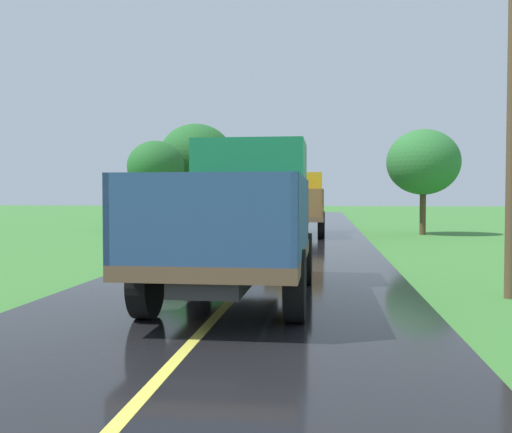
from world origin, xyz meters
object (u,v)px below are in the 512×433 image
at_px(roadside_tree_far_left, 196,157).
at_px(banana_truck_near, 243,215).
at_px(roadside_tree_mid_right, 156,167).
at_px(roadside_tree_near_left, 423,162).
at_px(banana_truck_far, 299,203).

bearing_deg(roadside_tree_far_left, banana_truck_near, -75.06).
bearing_deg(banana_truck_near, roadside_tree_far_left, 104.94).
height_order(roadside_tree_mid_right, roadside_tree_far_left, roadside_tree_far_left).
distance_m(banana_truck_near, roadside_tree_near_left, 18.11).
distance_m(banana_truck_near, banana_truck_far, 15.75).
relative_size(banana_truck_near, banana_truck_far, 1.00).
bearing_deg(banana_truck_far, roadside_tree_mid_right, 154.93).
distance_m(banana_truck_near, roadside_tree_far_left, 23.99).
bearing_deg(roadside_tree_mid_right, roadside_tree_near_left, -10.02).
xyz_separation_m(banana_truck_near, roadside_tree_far_left, (-6.15, 23.04, 2.62)).
xyz_separation_m(roadside_tree_near_left, roadside_tree_far_left, (-12.10, 6.04, 0.73)).
relative_size(banana_truck_near, roadside_tree_near_left, 1.19).
bearing_deg(roadside_tree_far_left, roadside_tree_near_left, -26.52).
bearing_deg(roadside_tree_near_left, roadside_tree_far_left, 153.48).
bearing_deg(banana_truck_far, roadside_tree_near_left, 12.48).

